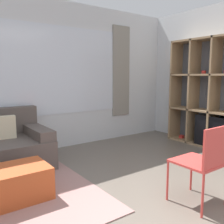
{
  "coord_description": "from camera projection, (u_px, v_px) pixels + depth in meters",
  "views": [
    {
      "loc": [
        -1.63,
        -0.97,
        1.35
      ],
      "look_at": [
        0.41,
        1.84,
        0.85
      ],
      "focal_mm": 40.0,
      "sensor_mm": 36.0,
      "label": 1
    }
  ],
  "objects": [
    {
      "name": "wall_right",
      "position": [
        222.0,
        76.0,
        4.74
      ],
      "size": [
        0.07,
        4.54,
        2.7
      ],
      "primitive_type": "cube",
      "color": "silver",
      "rests_on": "ground_plane"
    },
    {
      "name": "folding_chair",
      "position": [
        205.0,
        158.0,
        2.55
      ],
      "size": [
        0.44,
        0.46,
        0.86
      ],
      "rotation": [
        0.0,
        0.0,
        3.14
      ],
      "color": "#CC3D38",
      "rests_on": "ground_plane"
    },
    {
      "name": "ottoman",
      "position": [
        15.0,
        184.0,
        2.73
      ],
      "size": [
        0.71,
        0.54,
        0.37
      ],
      "color": "#B74C23",
      "rests_on": "ground_plane"
    },
    {
      "name": "wall_back",
      "position": [
        42.0,
        76.0,
        4.42
      ],
      "size": [
        6.89,
        0.11,
        2.7
      ],
      "color": "silver",
      "rests_on": "ground_plane"
    }
  ]
}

